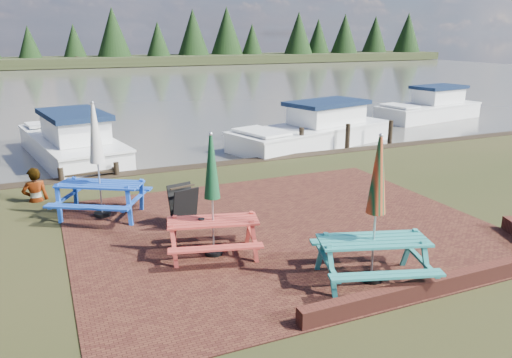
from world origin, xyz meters
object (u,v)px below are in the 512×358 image
object	(u,v)px
picnic_table_red	(213,214)
person	(32,169)
boat_jetty	(72,144)
picnic_table_blue	(99,178)
jetty	(78,146)
picnic_table_teal	(374,233)
chalkboard	(183,206)
boat_far	(430,109)
boat_near	(315,132)

from	to	relation	value
picnic_table_red	person	bearing A→B (deg)	137.11
boat_jetty	person	bearing A→B (deg)	-113.90
picnic_table_blue	jetty	distance (m)	7.89
picnic_table_teal	person	size ratio (longest dim) A/B	1.47
chalkboard	boat_far	distance (m)	19.23
picnic_table_red	boat_far	distance (m)	20.06
picnic_table_red	person	world-z (taller)	picnic_table_red
picnic_table_blue	chalkboard	world-z (taller)	picnic_table_blue
person	picnic_table_red	bearing A→B (deg)	116.36
jetty	boat_jetty	xyz separation A→B (m)	(-0.25, -0.92, 0.29)
chalkboard	boat_jetty	distance (m)	8.56
jetty	boat_jetty	world-z (taller)	boat_jetty
picnic_table_teal	jetty	size ratio (longest dim) A/B	0.29
picnic_table_blue	jetty	xyz separation A→B (m)	(0.06, 7.84, -0.83)
boat_jetty	picnic_table_red	bearing A→B (deg)	-89.23
boat_near	picnic_table_blue	bearing A→B (deg)	106.39
picnic_table_red	boat_near	size ratio (longest dim) A/B	0.32
picnic_table_red	jetty	world-z (taller)	picnic_table_red
picnic_table_teal	picnic_table_blue	world-z (taller)	picnic_table_blue
picnic_table_teal	boat_far	size ratio (longest dim) A/B	0.41
jetty	boat_near	distance (m)	9.22
picnic_table_red	chalkboard	bearing A→B (deg)	109.04
person	chalkboard	bearing A→B (deg)	126.46
picnic_table_teal	picnic_table_red	distance (m)	3.05
boat_jetty	boat_near	xyz separation A→B (m)	(9.19, -1.31, -0.02)
picnic_table_blue	boat_near	xyz separation A→B (m)	(9.00, 5.61, -0.57)
chalkboard	jetty	bearing A→B (deg)	86.03
picnic_table_red	boat_far	world-z (taller)	picnic_table_red
picnic_table_blue	person	size ratio (longest dim) A/B	1.53
picnic_table_teal	boat_near	size ratio (longest dim) A/B	0.35
boat_near	boat_jetty	bearing A→B (deg)	66.32
jetty	boat_far	world-z (taller)	boat_far
picnic_table_teal	chalkboard	world-z (taller)	picnic_table_teal
jetty	person	distance (m)	6.25
chalkboard	boat_jetty	xyz separation A→B (m)	(-1.78, 8.38, -0.09)
boat_jetty	boat_far	bearing A→B (deg)	-4.07
chalkboard	boat_jetty	world-z (taller)	boat_jetty
boat_jetty	picnic_table_blue	bearing A→B (deg)	-98.52
boat_far	boat_near	bearing A→B (deg)	99.89
boat_far	jetty	bearing A→B (deg)	83.12
picnic_table_teal	boat_near	world-z (taller)	picnic_table_teal
picnic_table_teal	boat_jetty	bearing A→B (deg)	126.10
jetty	boat_near	bearing A→B (deg)	-14.02
jetty	boat_far	xyz separation A→B (m)	(17.80, 0.97, 0.26)
picnic_table_blue	boat_jetty	world-z (taller)	picnic_table_blue
boat_jetty	boat_near	world-z (taller)	boat_jetty
picnic_table_red	chalkboard	size ratio (longest dim) A/B	2.53
boat_jetty	boat_far	distance (m)	18.14
picnic_table_red	jetty	bearing A→B (deg)	113.03
boat_far	person	world-z (taller)	person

